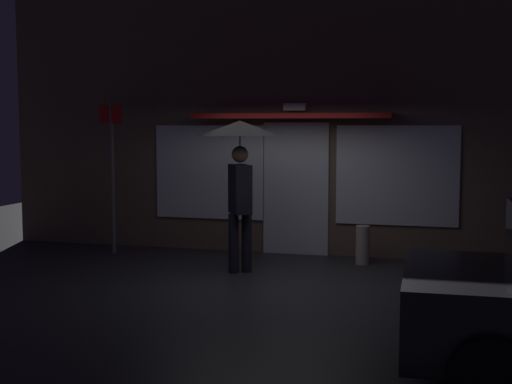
% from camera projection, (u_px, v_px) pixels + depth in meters
% --- Properties ---
extents(ground_plane, '(18.00, 18.00, 0.00)m').
position_uv_depth(ground_plane, '(263.00, 282.00, 9.54)').
color(ground_plane, '#26262B').
extents(building_facade, '(10.46, 1.00, 4.46)m').
position_uv_depth(building_facade, '(298.00, 122.00, 11.57)').
color(building_facade, brown).
rests_on(building_facade, ground).
extents(person_with_umbrella, '(1.20, 1.20, 2.22)m').
position_uv_depth(person_with_umbrella, '(240.00, 151.00, 10.00)').
color(person_with_umbrella, black).
rests_on(person_with_umbrella, ground).
extents(street_sign_post, '(0.40, 0.07, 2.58)m').
position_uv_depth(street_sign_post, '(112.00, 167.00, 11.55)').
color(street_sign_post, '#595B60').
rests_on(street_sign_post, ground).
extents(sidewalk_bollard, '(0.22, 0.22, 0.60)m').
position_uv_depth(sidewalk_bollard, '(363.00, 245.00, 10.75)').
color(sidewalk_bollard, '#B2A899').
rests_on(sidewalk_bollard, ground).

